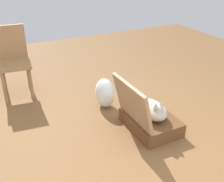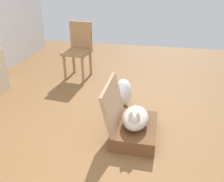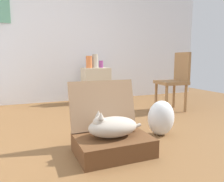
{
  "view_description": "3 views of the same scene",
  "coord_description": "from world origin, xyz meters",
  "px_view_note": "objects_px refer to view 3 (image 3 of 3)",
  "views": [
    {
      "loc": [
        -2.1,
        1.13,
        1.82
      ],
      "look_at": [
        0.3,
        -0.07,
        0.44
      ],
      "focal_mm": 44.46,
      "sensor_mm": 36.0,
      "label": 1
    },
    {
      "loc": [
        -2.1,
        -0.62,
        1.63
      ],
      "look_at": [
        0.32,
        -0.11,
        0.4
      ],
      "focal_mm": 37.5,
      "sensor_mm": 36.0,
      "label": 2
    },
    {
      "loc": [
        -0.67,
        -2.14,
        0.83
      ],
      "look_at": [
        0.17,
        -0.09,
        0.51
      ],
      "focal_mm": 35.44,
      "sensor_mm": 36.0,
      "label": 3
    }
  ],
  "objects_px": {
    "cat": "(112,126)",
    "chair": "(175,79)",
    "plastic_bag_white": "(161,118)",
    "vase_short": "(101,64)",
    "vase_round": "(95,61)",
    "side_table": "(96,85)",
    "suitcase_base": "(113,145)",
    "vase_tall": "(89,62)"
  },
  "relations": [
    {
      "from": "cat",
      "to": "chair",
      "type": "bearing_deg",
      "value": 36.59
    },
    {
      "from": "plastic_bag_white",
      "to": "vase_short",
      "type": "relative_size",
      "value": 2.81
    },
    {
      "from": "cat",
      "to": "vase_round",
      "type": "xyz_separation_m",
      "value": [
        0.61,
        2.31,
        0.54
      ]
    },
    {
      "from": "plastic_bag_white",
      "to": "side_table",
      "type": "relative_size",
      "value": 0.58
    },
    {
      "from": "suitcase_base",
      "to": "vase_short",
      "type": "bearing_deg",
      "value": 72.72
    },
    {
      "from": "suitcase_base",
      "to": "plastic_bag_white",
      "type": "xyz_separation_m",
      "value": [
        0.67,
        0.25,
        0.11
      ]
    },
    {
      "from": "plastic_bag_white",
      "to": "side_table",
      "type": "xyz_separation_m",
      "value": [
        -0.07,
        2.03,
        0.14
      ]
    },
    {
      "from": "plastic_bag_white",
      "to": "vase_short",
      "type": "height_order",
      "value": "vase_short"
    },
    {
      "from": "plastic_bag_white",
      "to": "vase_short",
      "type": "xyz_separation_m",
      "value": [
        0.05,
        2.08,
        0.54
      ]
    },
    {
      "from": "vase_short",
      "to": "vase_round",
      "type": "distance_m",
      "value": 0.14
    },
    {
      "from": "cat",
      "to": "chair",
      "type": "height_order",
      "value": "chair"
    },
    {
      "from": "suitcase_base",
      "to": "plastic_bag_white",
      "type": "bearing_deg",
      "value": 20.25
    },
    {
      "from": "suitcase_base",
      "to": "cat",
      "type": "distance_m",
      "value": 0.17
    },
    {
      "from": "side_table",
      "to": "chair",
      "type": "distance_m",
      "value": 1.48
    },
    {
      "from": "plastic_bag_white",
      "to": "suitcase_base",
      "type": "bearing_deg",
      "value": -159.75
    },
    {
      "from": "vase_tall",
      "to": "chair",
      "type": "distance_m",
      "value": 1.59
    },
    {
      "from": "vase_round",
      "to": "chair",
      "type": "distance_m",
      "value": 1.52
    },
    {
      "from": "side_table",
      "to": "chair",
      "type": "relative_size",
      "value": 0.71
    },
    {
      "from": "chair",
      "to": "side_table",
      "type": "bearing_deg",
      "value": -132.49
    },
    {
      "from": "plastic_bag_white",
      "to": "cat",
      "type": "bearing_deg",
      "value": -160.05
    },
    {
      "from": "vase_tall",
      "to": "plastic_bag_white",
      "type": "bearing_deg",
      "value": -84.47
    },
    {
      "from": "side_table",
      "to": "vase_short",
      "type": "distance_m",
      "value": 0.42
    },
    {
      "from": "vase_round",
      "to": "vase_tall",
      "type": "bearing_deg",
      "value": -172.35
    },
    {
      "from": "plastic_bag_white",
      "to": "chair",
      "type": "height_order",
      "value": "chair"
    },
    {
      "from": "vase_round",
      "to": "chair",
      "type": "xyz_separation_m",
      "value": [
        0.97,
        -1.14,
        -0.28
      ]
    },
    {
      "from": "cat",
      "to": "chair",
      "type": "relative_size",
      "value": 0.56
    },
    {
      "from": "side_table",
      "to": "vase_round",
      "type": "xyz_separation_m",
      "value": [
        0.0,
        0.03,
        0.46
      ]
    },
    {
      "from": "cat",
      "to": "plastic_bag_white",
      "type": "xyz_separation_m",
      "value": [
        0.68,
        0.25,
        -0.06
      ]
    },
    {
      "from": "vase_tall",
      "to": "vase_round",
      "type": "xyz_separation_m",
      "value": [
        0.12,
        0.02,
        0.02
      ]
    },
    {
      "from": "side_table",
      "to": "chair",
      "type": "xyz_separation_m",
      "value": [
        0.97,
        -1.11,
        0.18
      ]
    },
    {
      "from": "vase_tall",
      "to": "vase_round",
      "type": "distance_m",
      "value": 0.13
    },
    {
      "from": "chair",
      "to": "vase_tall",
      "type": "bearing_deg",
      "value": -129.34
    },
    {
      "from": "suitcase_base",
      "to": "vase_round",
      "type": "bearing_deg",
      "value": 75.44
    },
    {
      "from": "cat",
      "to": "plastic_bag_white",
      "type": "relative_size",
      "value": 1.36
    },
    {
      "from": "cat",
      "to": "vase_round",
      "type": "relative_size",
      "value": 2.01
    },
    {
      "from": "side_table",
      "to": "cat",
      "type": "bearing_deg",
      "value": -104.97
    },
    {
      "from": "vase_tall",
      "to": "vase_short",
      "type": "xyz_separation_m",
      "value": [
        0.25,
        0.04,
        -0.04
      ]
    },
    {
      "from": "plastic_bag_white",
      "to": "chair",
      "type": "distance_m",
      "value": 1.33
    },
    {
      "from": "plastic_bag_white",
      "to": "vase_round",
      "type": "relative_size",
      "value": 1.49
    },
    {
      "from": "side_table",
      "to": "vase_round",
      "type": "bearing_deg",
      "value": 90.0
    },
    {
      "from": "side_table",
      "to": "vase_short",
      "type": "bearing_deg",
      "value": 21.47
    },
    {
      "from": "vase_short",
      "to": "plastic_bag_white",
      "type": "bearing_deg",
      "value": -91.43
    }
  ]
}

